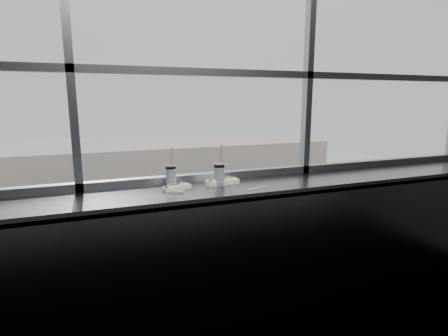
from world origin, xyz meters
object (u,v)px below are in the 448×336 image
object	(u,v)px
car_near_e	(344,264)
pedestrian_b	(94,234)
soda_cup_left	(171,175)
car_near_c	(149,303)
tree_right	(217,194)
pedestrian_d	(212,221)
pedestrian_c	(151,227)
soda_cup_right	(219,173)
hotdog_tray_left	(177,187)
car_far_b	(132,248)
tree_center	(103,209)
hotdog_tray_right	(222,181)
wrapper	(178,191)
car_near_d	(206,293)
loose_straw	(257,188)
car_far_c	(257,230)
pedestrian_a	(37,239)

from	to	relation	value
car_near_e	pedestrian_b	world-z (taller)	pedestrian_b
soda_cup_left	car_near_c	world-z (taller)	soda_cup_left
pedestrian_b	tree_right	bearing A→B (deg)	-1.47
pedestrian_d	pedestrian_c	bearing A→B (deg)	179.62
soda_cup_right	tree_right	size ratio (longest dim) A/B	0.06
hotdog_tray_left	pedestrian_b	world-z (taller)	hotdog_tray_left
car_far_b	pedestrian_d	distance (m)	9.27
car_near_e	pedestrian_d	distance (m)	13.70
car_far_b	tree_center	size ratio (longest dim) A/B	1.35
hotdog_tray_right	car_near_e	size ratio (longest dim) A/B	0.04
wrapper	car_near_d	size ratio (longest dim) A/B	0.02
loose_straw	car_far_c	size ratio (longest dim) A/B	0.03
hotdog_tray_left	pedestrian_d	distance (m)	32.28
soda_cup_left	wrapper	world-z (taller)	soda_cup_left
wrapper	tree_center	bearing A→B (deg)	90.18
hotdog_tray_left	pedestrian_b	distance (m)	30.59
car_far_c	pedestrian_a	distance (m)	19.04
hotdog_tray_left	pedestrian_b	bearing A→B (deg)	76.25
hotdog_tray_right	car_near_d	distance (m)	20.28
soda_cup_right	tree_center	xyz separation A→B (m)	(-0.45, 28.22, -8.70)
loose_straw	car_near_e	size ratio (longest dim) A/B	0.03
soda_cup_left	wrapper	distance (m)	0.24
hotdog_tray_right	car_far_c	world-z (taller)	hotdog_tray_right
pedestrian_b	car_far_b	bearing A→B (deg)	-57.45
car_near_d	tree_center	xyz separation A→B (m)	(-5.49, 12.00, 2.49)
loose_straw	car_far_b	distance (m)	26.77
wrapper	tree_right	xyz separation A→B (m)	(10.45, 28.33, -8.29)
tree_center	tree_right	bearing A→B (deg)	0.00
car_near_e	car_near_d	distance (m)	10.47
pedestrian_c	pedestrian_d	size ratio (longest dim) A/B	1.14
tree_center	pedestrian_d	bearing A→B (deg)	2.07
car_near_c	pedestrian_a	size ratio (longest dim) A/B	3.04
wrapper	pedestrian_c	bearing A→B (deg)	82.00
soda_cup_left	car_near_c	distance (m)	19.64
car_near_d	pedestrian_a	bearing A→B (deg)	32.46
hotdog_tray_left	wrapper	bearing A→B (deg)	-111.73
soda_cup_left	pedestrian_d	size ratio (longest dim) A/B	0.18
pedestrian_d	hotdog_tray_right	bearing A→B (deg)	-108.51
loose_straw	tree_right	xyz separation A→B (m)	(9.85, 28.43, -8.29)
pedestrian_d	pedestrian_a	size ratio (longest dim) A/B	0.88
wrapper	car_near_e	distance (m)	25.28
loose_straw	car_near_d	xyz separation A→B (m)	(4.80, 16.43, -11.09)
loose_straw	wrapper	xyz separation A→B (m)	(-0.60, 0.10, 0.01)
pedestrian_a	tree_center	distance (m)	6.06
hotdog_tray_right	pedestrian_d	distance (m)	32.13
car_far_c	tree_center	world-z (taller)	tree_center
hotdog_tray_right	pedestrian_b	xyz separation A→B (m)	(-1.35, 28.50, -10.97)
car_near_e	car_near_d	size ratio (longest dim) A/B	1.12
car_far_c	pedestrian_c	xyz separation A→B (m)	(-8.77, 4.40, -0.09)
car_far_b	pedestrian_a	world-z (taller)	car_far_b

